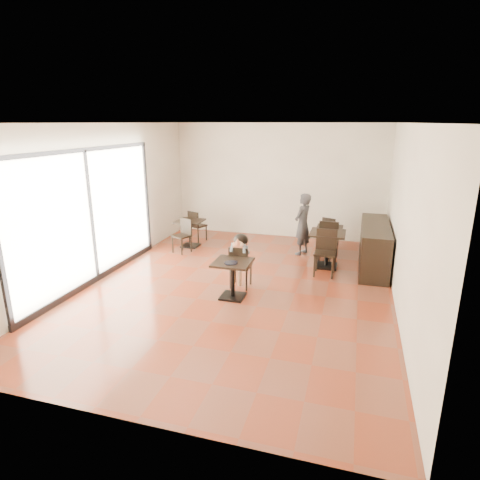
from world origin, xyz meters
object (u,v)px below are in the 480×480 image
at_px(cafe_table_left, 190,233).
at_px(chair_mid_a, 329,240).
at_px(cafe_table_back, 329,240).
at_px(chair_back_b, 327,243).
at_px(adult_patron, 303,224).
at_px(chair_left_a, 198,226).
at_px(cafe_table_mid, 327,250).
at_px(child_table, 233,280).
at_px(chair_mid_b, 325,253).
at_px(chair_left_b, 182,236).
at_px(child_chair, 241,266).
at_px(chair_back_a, 331,232).
at_px(child, 241,261).

relative_size(cafe_table_left, chair_mid_a, 0.72).
height_order(cafe_table_back, chair_back_b, chair_back_b).
relative_size(cafe_table_back, chair_mid_a, 0.68).
distance_m(adult_patron, cafe_table_back, 0.84).
relative_size(cafe_table_left, chair_left_a, 0.83).
height_order(cafe_table_mid, cafe_table_back, cafe_table_mid).
height_order(child_table, chair_mid_b, chair_mid_b).
distance_m(adult_patron, cafe_table_mid, 1.09).
relative_size(adult_patron, chair_back_b, 1.90).
bearing_deg(chair_mid_a, chair_left_b, 8.88).
xyz_separation_m(adult_patron, chair_left_a, (-2.96, 0.37, -0.34)).
xyz_separation_m(child_chair, chair_left_b, (-2.07, 1.72, -0.01)).
distance_m(child_chair, cafe_table_left, 3.07).
distance_m(child_chair, adult_patron, 2.63).
height_order(chair_mid_b, chair_back_b, chair_mid_b).
distance_m(child_table, cafe_table_left, 3.50).
bearing_deg(cafe_table_left, chair_back_a, 15.98).
xyz_separation_m(adult_patron, chair_mid_b, (0.67, -1.33, -0.28)).
bearing_deg(chair_back_b, child, -103.80).
bearing_deg(cafe_table_left, chair_mid_b, -17.57).
xyz_separation_m(child_table, cafe_table_left, (-2.07, 2.82, -0.01)).
bearing_deg(chair_left_a, cafe_table_back, -158.80).
distance_m(chair_mid_b, chair_back_b, 1.09).
bearing_deg(chair_back_b, chair_mid_a, 56.26).
bearing_deg(child, cafe_table_back, 60.76).
xyz_separation_m(chair_left_a, chair_back_b, (3.61, -0.62, -0.02)).
relative_size(cafe_table_back, chair_mid_b, 0.68).
distance_m(child_chair, cafe_table_mid, 2.29).
height_order(child, chair_left_b, child).
height_order(child_chair, child, child).
relative_size(chair_mid_a, chair_back_b, 1.22).
xyz_separation_m(child_table, cafe_table_back, (1.54, 3.30, -0.03)).
distance_m(cafe_table_left, chair_left_a, 0.55).
distance_m(adult_patron, chair_mid_a, 0.77).
xyz_separation_m(cafe_table_mid, cafe_table_left, (-3.63, 0.60, -0.05)).
height_order(cafe_table_left, chair_back_a, chair_back_a).
bearing_deg(child_chair, child_table, 90.00).
relative_size(cafe_table_back, chair_back_b, 0.83).
bearing_deg(chair_left_a, adult_patron, -164.81).
height_order(adult_patron, chair_mid_b, adult_patron).
bearing_deg(chair_back_b, cafe_table_mid, -66.20).
distance_m(chair_mid_a, chair_left_a, 3.68).
distance_m(chair_left_b, chair_back_b, 3.64).
bearing_deg(chair_mid_b, chair_left_a, 155.97).
bearing_deg(chair_left_a, chair_back_a, -150.12).
bearing_deg(chair_back_a, chair_mid_a, 112.46).
relative_size(cafe_table_mid, chair_left_b, 0.96).
bearing_deg(cafe_table_mid, chair_back_a, 90.86).
bearing_deg(chair_back_a, cafe_table_back, 111.17).
relative_size(cafe_table_back, chair_back_a, 0.83).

